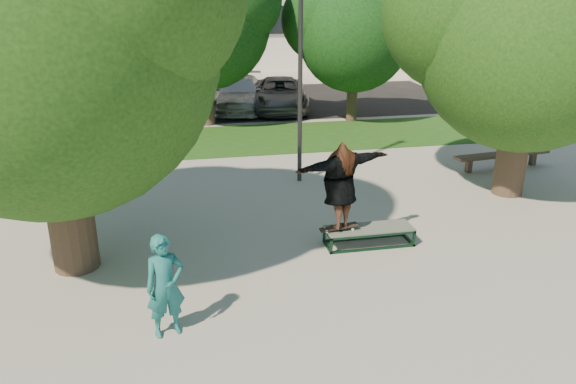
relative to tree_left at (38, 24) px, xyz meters
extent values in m
plane|color=#9B968E|center=(4.29, -1.09, -4.42)|extent=(120.00, 120.00, 0.00)
cube|color=#153E11|center=(5.29, 8.41, -4.41)|extent=(30.00, 4.00, 0.02)
cube|color=black|center=(4.29, 14.91, -4.42)|extent=(40.00, 8.00, 0.01)
cylinder|color=#38281E|center=(0.09, -0.09, -2.82)|extent=(0.84, 0.84, 3.20)
sphere|color=#143B10|center=(0.09, -0.09, -0.35)|extent=(5.80, 5.80, 5.80)
cylinder|color=#38281E|center=(10.29, 1.91, -2.92)|extent=(0.76, 0.76, 3.00)
sphere|color=#143B10|center=(10.29, 1.91, -0.64)|extent=(5.20, 5.20, 5.20)
sphere|color=#143B10|center=(8.99, 2.69, 0.01)|extent=(3.90, 3.90, 3.90)
cylinder|color=#38281E|center=(-2.21, 9.91, -3.02)|extent=(0.44, 0.44, 2.80)
sphere|color=black|center=(-2.21, 9.91, -0.96)|extent=(4.40, 4.40, 4.40)
sphere|color=black|center=(-3.31, 10.57, -0.41)|extent=(3.30, 3.30, 3.30)
sphere|color=black|center=(-1.22, 9.47, -0.19)|extent=(3.08, 3.08, 3.08)
cylinder|color=#38281E|center=(3.29, 10.91, -2.92)|extent=(0.50, 0.50, 3.00)
sphere|color=black|center=(3.29, 10.91, -0.70)|extent=(4.80, 4.80, 4.80)
sphere|color=black|center=(2.09, 11.63, -0.10)|extent=(3.60, 3.60, 3.60)
cylinder|color=#38281E|center=(8.79, 10.41, -3.12)|extent=(0.40, 0.40, 2.60)
sphere|color=black|center=(8.79, 10.41, -1.19)|extent=(4.20, 4.20, 4.20)
sphere|color=black|center=(7.74, 11.04, -0.67)|extent=(3.15, 3.15, 3.15)
sphere|color=black|center=(9.74, 9.99, -0.46)|extent=(2.94, 2.94, 2.94)
cylinder|color=#2D2D30|center=(5.29, 3.91, -1.42)|extent=(0.12, 0.12, 6.00)
cube|color=black|center=(2.29, 23.85, -1.42)|extent=(27.60, 0.12, 1.60)
cube|color=beige|center=(22.29, 20.91, -0.42)|extent=(15.00, 10.00, 8.00)
cube|color=#475147|center=(5.83, -0.26, -4.06)|extent=(1.80, 0.60, 0.03)
cylinder|color=white|center=(4.91, -0.34, -4.02)|extent=(0.06, 0.03, 0.06)
cylinder|color=white|center=(4.91, -0.18, -4.02)|extent=(0.06, 0.03, 0.06)
cylinder|color=white|center=(5.45, -0.34, -4.02)|extent=(0.06, 0.03, 0.06)
cylinder|color=white|center=(5.45, -0.18, -4.02)|extent=(0.06, 0.03, 0.06)
cube|color=black|center=(5.18, -0.26, -3.98)|extent=(0.78, 0.20, 0.10)
imported|color=brown|center=(5.18, -0.26, -3.08)|extent=(2.25, 1.33, 1.77)
imported|color=#1B6867|center=(1.79, -2.64, -3.60)|extent=(0.69, 0.55, 1.64)
cube|color=#4E3E2F|center=(10.16, 3.67, -4.22)|extent=(0.17, 0.17, 0.40)
cube|color=#4E3E2F|center=(12.35, 3.92, -4.22)|extent=(0.17, 0.17, 0.40)
cube|color=#4E3E2F|center=(11.26, 3.79, -4.00)|extent=(3.03, 0.73, 0.08)
imported|color=#A7A7AC|center=(0.09, 12.43, -3.70)|extent=(2.43, 4.47, 1.44)
imported|color=black|center=(-0.71, 14.50, -3.61)|extent=(2.68, 5.15, 1.62)
imported|color=#5F5E64|center=(6.44, 12.92, -3.76)|extent=(2.88, 5.03, 1.32)
imported|color=#A9AAAE|center=(4.79, 13.35, -3.75)|extent=(2.77, 4.93, 1.35)
camera|label=1|loc=(2.14, -10.19, 0.64)|focal=35.00mm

